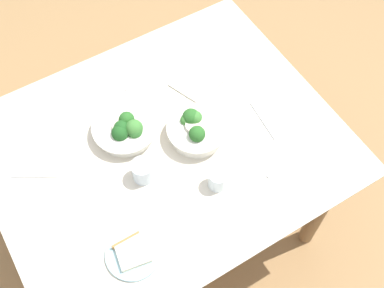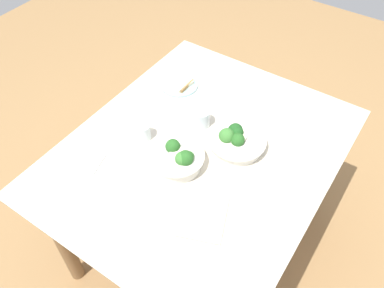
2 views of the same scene
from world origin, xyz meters
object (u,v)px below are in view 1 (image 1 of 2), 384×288
at_px(bread_side_plate, 133,253).
at_px(table_knife_left, 39,176).
at_px(fork_by_far_bowl, 275,169).
at_px(water_glass_side, 218,179).
at_px(table_knife_right, 263,120).
at_px(napkin_folded_upper, 199,80).
at_px(fork_by_near_bowl, 123,93).
at_px(broccoli_bowl_far, 196,129).
at_px(broccoli_bowl_near, 126,129).
at_px(water_glass_center, 143,171).

relative_size(bread_side_plate, table_knife_left, 0.94).
bearing_deg(fork_by_far_bowl, water_glass_side, -31.55).
bearing_deg(table_knife_left, fork_by_far_bowl, 1.41).
bearing_deg(table_knife_right, napkin_folded_upper, 25.24).
xyz_separation_m(fork_by_far_bowl, fork_by_near_bowl, (0.33, -0.60, 0.00)).
height_order(broccoli_bowl_far, bread_side_plate, broccoli_bowl_far).
distance_m(broccoli_bowl_near, table_knife_left, 0.36).
relative_size(broccoli_bowl_near, fork_by_near_bowl, 3.25).
bearing_deg(water_glass_center, bread_side_plate, 54.74).
xyz_separation_m(water_glass_center, napkin_folded_upper, (-0.41, -0.28, -0.04)).
distance_m(water_glass_center, water_glass_side, 0.27).
distance_m(broccoli_bowl_far, water_glass_side, 0.22).
xyz_separation_m(bread_side_plate, fork_by_near_bowl, (-0.28, -0.62, -0.01)).
distance_m(broccoli_bowl_far, table_knife_right, 0.28).
xyz_separation_m(broccoli_bowl_far, water_glass_center, (0.26, 0.05, 0.00)).
bearing_deg(bread_side_plate, table_knife_right, -162.58).
xyz_separation_m(fork_by_near_bowl, table_knife_right, (-0.41, 0.40, -0.00)).
distance_m(fork_by_near_bowl, table_knife_right, 0.58).
bearing_deg(table_knife_left, table_knife_right, 15.66).
distance_m(broccoli_bowl_near, water_glass_center, 0.20).
distance_m(water_glass_side, table_knife_left, 0.66).
bearing_deg(water_glass_side, bread_side_plate, 10.92).
height_order(fork_by_far_bowl, napkin_folded_upper, napkin_folded_upper).
bearing_deg(broccoli_bowl_far, fork_by_far_bowl, 122.29).
bearing_deg(fork_by_far_bowl, table_knife_left, -45.73).
xyz_separation_m(broccoli_bowl_far, fork_by_far_bowl, (-0.18, 0.28, -0.04)).
xyz_separation_m(broccoli_bowl_far, napkin_folded_upper, (-0.15, -0.22, -0.04)).
bearing_deg(water_glass_side, water_glass_center, -38.04).
height_order(water_glass_side, napkin_folded_upper, water_glass_side).
xyz_separation_m(broccoli_bowl_near, table_knife_left, (0.36, -0.00, -0.04)).
bearing_deg(fork_by_near_bowl, broccoli_bowl_near, -155.75).
bearing_deg(bread_side_plate, fork_by_far_bowl, -178.49).
bearing_deg(fork_by_far_bowl, broccoli_bowl_far, -74.32).
distance_m(broccoli_bowl_near, napkin_folded_upper, 0.39).
relative_size(broccoli_bowl_far, fork_by_far_bowl, 2.13).
bearing_deg(napkin_folded_upper, fork_by_near_bowl, -18.32).
xyz_separation_m(water_glass_center, table_knife_right, (-0.52, 0.03, -0.04)).
height_order(fork_by_near_bowl, table_knife_left, same).
height_order(water_glass_center, napkin_folded_upper, water_glass_center).
distance_m(bread_side_plate, napkin_folded_upper, 0.78).
bearing_deg(table_knife_right, water_glass_side, 120.79).
height_order(broccoli_bowl_far, napkin_folded_upper, broccoli_bowl_far).
relative_size(water_glass_center, water_glass_side, 1.09).
distance_m(water_glass_side, fork_by_far_bowl, 0.23).
xyz_separation_m(broccoli_bowl_near, fork_by_far_bowl, (-0.40, 0.42, -0.04)).
relative_size(table_knife_left, napkin_folded_upper, 0.98).
bearing_deg(fork_by_far_bowl, napkin_folded_upper, -104.10).
relative_size(water_glass_center, fork_by_near_bowl, 1.08).
height_order(water_glass_center, fork_by_far_bowl, water_glass_center).
relative_size(water_glass_center, table_knife_left, 0.42).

